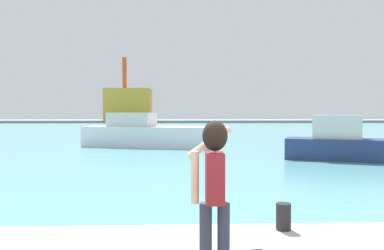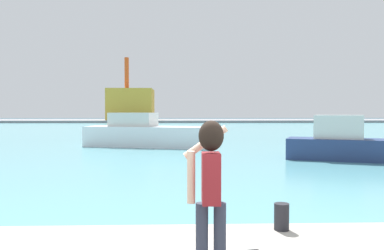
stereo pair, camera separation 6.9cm
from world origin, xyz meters
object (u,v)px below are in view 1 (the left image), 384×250
(boat_moored, at_px, (144,134))
(port_crane, at_px, (125,82))
(harbor_bollard, at_px, (283,217))
(boat_moored_2, at_px, (350,144))
(warehouse_left, at_px, (129,105))
(person_photographer, at_px, (214,181))

(boat_moored, height_order, port_crane, port_crane)
(harbor_bollard, distance_m, boat_moored, 21.25)
(boat_moored_2, distance_m, warehouse_left, 78.53)
(person_photographer, bearing_deg, boat_moored, 7.90)
(person_photographer, distance_m, port_crane, 89.67)
(harbor_bollard, relative_size, boat_moored_2, 0.06)
(harbor_bollard, distance_m, warehouse_left, 89.80)
(boat_moored, xyz_separation_m, port_crane, (-9.83, 65.90, 8.50))
(boat_moored_2, bearing_deg, warehouse_left, 126.91)
(harbor_bollard, distance_m, boat_moored_2, 14.59)
(port_crane, bearing_deg, harbor_bollard, -81.06)
(warehouse_left, bearing_deg, boat_moored_2, -75.39)
(person_photographer, height_order, warehouse_left, warehouse_left)
(harbor_bollard, bearing_deg, person_photographer, -126.92)
(boat_moored, bearing_deg, harbor_bollard, -63.07)
(boat_moored, distance_m, port_crane, 67.17)
(boat_moored_2, height_order, warehouse_left, warehouse_left)
(boat_moored, height_order, warehouse_left, warehouse_left)
(person_photographer, height_order, boat_moored, boat_moored)
(warehouse_left, xyz_separation_m, port_crane, (-0.74, -1.99, 5.16))
(boat_moored_2, distance_m, port_crane, 77.20)
(harbor_bollard, bearing_deg, warehouse_left, 98.28)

